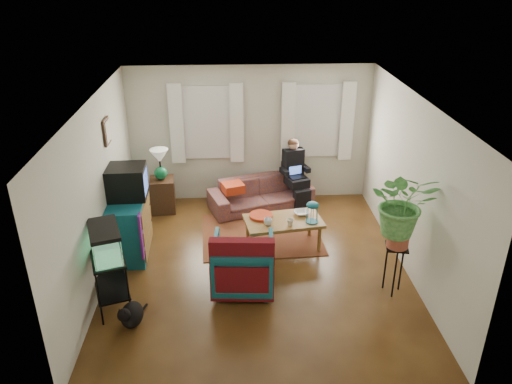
{
  "coord_description": "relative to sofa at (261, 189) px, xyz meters",
  "views": [
    {
      "loc": [
        -0.36,
        -6.41,
        4.34
      ],
      "look_at": [
        0.0,
        0.4,
        1.1
      ],
      "focal_mm": 35.0,
      "sensor_mm": 36.0,
      "label": 1
    }
  ],
  "objects": [
    {
      "name": "aquarium",
      "position": [
        -2.18,
        -2.89,
        0.66
      ],
      "size": [
        0.56,
        0.75,
        0.43
      ],
      "primitive_type": "cube",
      "rotation": [
        0.0,
        0.0,
        0.32
      ],
      "color": "#7FD899",
      "rests_on": "aquarium_stand"
    },
    {
      "name": "window_left",
      "position": [
        -0.98,
        0.43,
        1.18
      ],
      "size": [
        1.08,
        0.04,
        1.38
      ],
      "primitive_type": "cube",
      "color": "white",
      "rests_on": "wall_back"
    },
    {
      "name": "window_right",
      "position": [
        1.07,
        0.43,
        1.18
      ],
      "size": [
        1.08,
        0.04,
        1.38
      ],
      "primitive_type": "cube",
      "color": "white",
      "rests_on": "wall_back"
    },
    {
      "name": "seated_person",
      "position": [
        0.66,
        0.22,
        0.2
      ],
      "size": [
        0.64,
        0.71,
        1.14
      ],
      "primitive_type": null,
      "rotation": [
        0.0,
        0.0,
        0.32
      ],
      "color": "black",
      "rests_on": "sofa"
    },
    {
      "name": "area_rug",
      "position": [
        -0.06,
        -1.03,
        -0.37
      ],
      "size": [
        2.08,
        1.7,
        0.01
      ],
      "primitive_type": "cube",
      "rotation": [
        0.0,
        0.0,
        0.05
      ],
      "color": "brown",
      "rests_on": "floor"
    },
    {
      "name": "wall_front",
      "position": [
        -0.18,
        -4.55,
        0.93
      ],
      "size": [
        4.5,
        0.01,
        2.6
      ],
      "primitive_type": "cube",
      "color": "silver",
      "rests_on": "floor"
    },
    {
      "name": "plant_stand",
      "position": [
        1.69,
        -2.74,
        -0.0
      ],
      "size": [
        0.37,
        0.37,
        0.75
      ],
      "primitive_type": "cube",
      "rotation": [
        0.0,
        0.0,
        -0.2
      ],
      "color": "black",
      "rests_on": "floor"
    },
    {
      "name": "curtains_left",
      "position": [
        -0.98,
        0.35,
        1.18
      ],
      "size": [
        1.36,
        0.06,
        1.5
      ],
      "primitive_type": "cube",
      "color": "white",
      "rests_on": "wall_back"
    },
    {
      "name": "potted_plant",
      "position": [
        1.69,
        -2.74,
        0.89
      ],
      "size": [
        0.98,
        0.89,
        0.95
      ],
      "primitive_type": "imported",
      "rotation": [
        0.0,
        0.0,
        -0.2
      ],
      "color": "#599947",
      "rests_on": "plant_stand"
    },
    {
      "name": "birdcage",
      "position": [
        0.71,
        -1.56,
        0.31
      ],
      "size": [
        0.23,
        0.23,
        0.36
      ],
      "primitive_type": null,
      "rotation": [
        0.0,
        0.0,
        0.16
      ],
      "color": "#115B6B",
      "rests_on": "coffee_table"
    },
    {
      "name": "coffee_table",
      "position": [
        0.27,
        -1.46,
        -0.12
      ],
      "size": [
        1.31,
        0.85,
        0.51
      ],
      "primitive_type": "cube",
      "rotation": [
        0.0,
        0.0,
        0.16
      ],
      "color": "brown",
      "rests_on": "floor"
    },
    {
      "name": "black_cat",
      "position": [
        -1.87,
        -3.26,
        -0.19
      ],
      "size": [
        0.42,
        0.51,
        0.37
      ],
      "primitive_type": "ellipsoid",
      "rotation": [
        0.0,
        0.0,
        -0.34
      ],
      "color": "black",
      "rests_on": "floor"
    },
    {
      "name": "wall_left",
      "position": [
        -2.43,
        -2.05,
        0.93
      ],
      "size": [
        0.01,
        5.0,
        2.6
      ],
      "primitive_type": "cube",
      "color": "silver",
      "rests_on": "floor"
    },
    {
      "name": "snack_tray",
      "position": [
        -0.09,
        -1.35,
        0.15
      ],
      "size": [
        0.43,
        0.43,
        0.04
      ],
      "primitive_type": "cylinder",
      "rotation": [
        0.0,
        0.0,
        0.16
      ],
      "color": "#B21414",
      "rests_on": "coffee_table"
    },
    {
      "name": "sofa",
      "position": [
        0.0,
        0.0,
        0.0
      ],
      "size": [
        2.06,
        1.32,
        0.75
      ],
      "primitive_type": "imported",
      "rotation": [
        0.0,
        0.0,
        0.32
      ],
      "color": "brown",
      "rests_on": "floor"
    },
    {
      "name": "crt_tv",
      "position": [
        -2.15,
        -1.39,
        0.82
      ],
      "size": [
        0.6,
        0.54,
        0.5
      ],
      "primitive_type": "cube",
      "rotation": [
        0.0,
        0.0,
        0.03
      ],
      "color": "black",
      "rests_on": "dresser"
    },
    {
      "name": "aquarium_stand",
      "position": [
        -2.18,
        -2.89,
        0.03
      ],
      "size": [
        0.62,
        0.82,
        0.82
      ],
      "primitive_type": "cube",
      "rotation": [
        0.0,
        0.0,
        0.32
      ],
      "color": "black",
      "rests_on": "floor"
    },
    {
      "name": "cup_b",
      "position": [
        0.36,
        -1.65,
        0.18
      ],
      "size": [
        0.13,
        0.13,
        0.1
      ],
      "primitive_type": "imported",
      "rotation": [
        0.0,
        0.0,
        0.16
      ],
      "color": "beige",
      "rests_on": "coffee_table"
    },
    {
      "name": "table_lamp",
      "position": [
        -1.83,
        -0.04,
        0.54
      ],
      "size": [
        0.36,
        0.36,
        0.59
      ],
      "primitive_type": null,
      "rotation": [
        0.0,
        0.0,
        0.09
      ],
      "color": "white",
      "rests_on": "side_table"
    },
    {
      "name": "wall_right",
      "position": [
        2.07,
        -2.05,
        0.93
      ],
      "size": [
        0.01,
        5.0,
        2.6
      ],
      "primitive_type": "cube",
      "color": "silver",
      "rests_on": "floor"
    },
    {
      "name": "cup_a",
      "position": [
        0.01,
        -1.61,
        0.19
      ],
      "size": [
        0.16,
        0.16,
        0.11
      ],
      "primitive_type": "imported",
      "rotation": [
        0.0,
        0.0,
        0.16
      ],
      "color": "white",
      "rests_on": "coffee_table"
    },
    {
      "name": "bowl",
      "position": [
        0.58,
        -1.3,
        0.16
      ],
      "size": [
        0.28,
        0.28,
        0.06
      ],
      "primitive_type": "imported",
      "rotation": [
        0.0,
        0.0,
        0.16
      ],
      "color": "white",
      "rests_on": "coffee_table"
    },
    {
      "name": "dresser",
      "position": [
        -2.17,
        -1.5,
        0.1
      ],
      "size": [
        0.56,
        1.07,
        0.95
      ],
      "primitive_type": "cube",
      "rotation": [
        0.0,
        0.0,
        0.03
      ],
      "color": "#104E63",
      "rests_on": "floor"
    },
    {
      "name": "floor",
      "position": [
        -0.18,
        -2.05,
        -0.37
      ],
      "size": [
        4.5,
        5.0,
        0.01
      ],
      "primitive_type": "cube",
      "color": "#4F2B14",
      "rests_on": "ground"
    },
    {
      "name": "armchair",
      "position": [
        -0.41,
        -2.52,
        0.06
      ],
      "size": [
        0.89,
        0.84,
        0.86
      ],
      "primitive_type": "imported",
      "rotation": [
        0.0,
        0.0,
        3.07
      ],
      "color": "#105662",
      "rests_on": "floor"
    },
    {
      "name": "picture_frame",
      "position": [
        -2.39,
        -1.2,
        1.58
      ],
      "size": [
        0.04,
        0.32,
        0.4
      ],
      "primitive_type": "cube",
      "color": "#3D2616",
      "rests_on": "wall_left"
    },
    {
      "name": "curtains_right",
      "position": [
        1.07,
        0.35,
        1.18
      ],
      "size": [
        1.36,
        0.06,
        1.5
      ],
      "primitive_type": "cube",
      "color": "white",
      "rests_on": "wall_back"
    },
    {
      "name": "serape_throw",
      "position": [
        -0.43,
        -2.85,
        0.24
      ],
      "size": [
        0.88,
        0.26,
        0.71
      ],
      "primitive_type": "cube",
      "rotation": [
        0.0,
        0.0,
        -0.07
      ],
      "color": "#9E0A0A",
      "rests_on": "armchair"
    },
    {
      "name": "ceiling",
      "position": [
        -0.18,
        -2.05,
        2.23
      ],
      "size": [
        4.5,
        5.0,
        0.01
      ],
      "primitive_type": "cube",
      "color": "white",
      "rests_on": "wall_back"
    },
    {
      "name": "side_table",
      "position": [
        -1.83,
        -0.04,
        -0.05
      ],
      "size": [
        0.48,
        0.48,
        0.64
      ],
      "primitive_type": "cube",
      "rotation": [
        0.0,
        0.0,
        0.09
      ],
      "color": "#391E15",
      "rests_on": "floor"
    },
    {
      "name": "wall_back",
      "position": [
        -0.18,
        0.45,
        0.93
      ],
      "size": [
        4.5,
        0.01,
        2.6
      ],
      "primitive_type": "cube",
      "color": "silver",
      "rests_on": "floor"
    }
  ]
}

